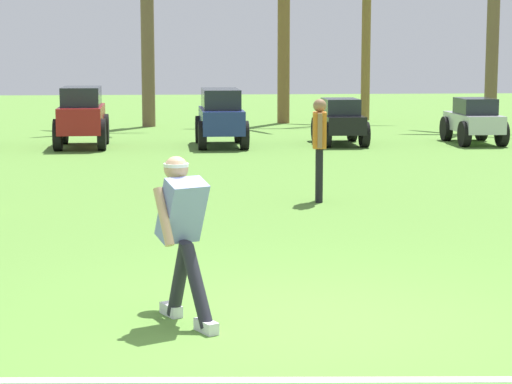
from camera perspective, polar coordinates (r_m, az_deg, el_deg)
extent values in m
plane|color=#5A8B36|center=(8.62, 2.98, -7.50)|extent=(80.00, 80.00, 0.00)
cube|color=white|center=(7.23, 4.60, -10.64)|extent=(26.46, 2.22, 0.01)
cylinder|color=#23232D|center=(8.65, -4.40, -4.98)|extent=(0.27, 0.37, 0.72)
cube|color=silver|center=(8.87, -4.87, -6.72)|extent=(0.21, 0.28, 0.10)
cylinder|color=#23232D|center=(8.39, -3.39, -5.40)|extent=(0.31, 0.44, 0.69)
cube|color=silver|center=(8.34, -2.86, -7.68)|extent=(0.21, 0.28, 0.10)
cube|color=#7A84C6|center=(8.48, -4.25, -1.04)|extent=(0.48, 0.50, 0.58)
sphere|color=tan|center=(8.52, -4.59, 1.35)|extent=(0.28, 0.28, 0.21)
cylinder|color=white|center=(8.51, -4.59, 1.55)|extent=(0.29, 0.29, 0.03)
cylinder|color=tan|center=(8.83, -4.08, -1.65)|extent=(0.34, 0.54, 0.27)
cylinder|color=tan|center=(8.35, -5.29, -1.42)|extent=(0.20, 0.29, 0.49)
cylinder|color=white|center=(9.06, -4.70, -1.54)|extent=(0.37, 0.37, 0.06)
cylinder|color=black|center=(15.05, 3.64, 0.94)|extent=(0.12, 0.12, 0.82)
cylinder|color=black|center=(15.23, 3.62, 1.03)|extent=(0.12, 0.12, 0.82)
cube|color=orange|center=(15.06, 3.65, 3.55)|extent=(0.24, 0.36, 0.54)
cylinder|color=#936B4C|center=(14.85, 3.68, 3.52)|extent=(0.08, 0.08, 0.52)
cylinder|color=#936B4C|center=(15.27, 3.63, 3.65)|extent=(0.08, 0.08, 0.52)
sphere|color=#936B4C|center=(15.04, 3.66, 4.95)|extent=(0.22, 0.22, 0.20)
cube|color=maroon|center=(23.58, -9.93, 4.14)|extent=(1.02, 2.37, 0.60)
cube|color=#1E232B|center=(23.60, -9.95, 5.41)|extent=(0.89, 1.57, 0.44)
cylinder|color=black|center=(24.42, -10.93, 3.55)|extent=(0.19, 0.72, 0.72)
cylinder|color=black|center=(24.35, -8.63, 3.59)|extent=(0.19, 0.72, 0.72)
cylinder|color=black|center=(22.87, -11.26, 3.22)|extent=(0.19, 0.72, 0.72)
cylinder|color=black|center=(22.80, -8.81, 3.27)|extent=(0.19, 0.72, 0.72)
cube|color=navy|center=(23.48, -2.01, 4.11)|extent=(0.99, 2.41, 0.55)
cube|color=#1E232B|center=(23.59, -2.04, 5.36)|extent=(0.87, 1.81, 0.46)
cylinder|color=black|center=(24.31, -3.26, 3.59)|extent=(0.19, 0.66, 0.66)
cylinder|color=black|center=(24.36, -1.00, 3.62)|extent=(0.19, 0.66, 0.66)
cylinder|color=black|center=(22.64, -3.09, 3.24)|extent=(0.19, 0.66, 0.66)
cylinder|color=black|center=(22.70, -0.66, 3.27)|extent=(0.19, 0.66, 0.66)
cube|color=black|center=(24.02, 4.80, 3.95)|extent=(0.91, 2.20, 0.42)
cube|color=#1E232B|center=(23.90, 4.86, 4.89)|extent=(0.80, 1.10, 0.38)
cylinder|color=black|center=(24.72, 3.46, 3.60)|extent=(0.18, 0.60, 0.60)
cylinder|color=black|center=(24.87, 5.51, 3.61)|extent=(0.18, 0.60, 0.60)
cylinder|color=black|center=(23.21, 4.03, 3.28)|extent=(0.18, 0.60, 0.60)
cylinder|color=black|center=(23.37, 6.21, 3.29)|extent=(0.18, 0.60, 0.60)
cube|color=#B7BABF|center=(24.69, 12.33, 3.91)|extent=(0.91, 2.20, 0.42)
cube|color=#1E232B|center=(24.57, 12.42, 4.82)|extent=(0.80, 1.10, 0.38)
cylinder|color=black|center=(25.31, 10.81, 3.58)|extent=(0.18, 0.60, 0.60)
cylinder|color=black|center=(25.57, 12.76, 3.57)|extent=(0.18, 0.60, 0.60)
cylinder|color=black|center=(23.84, 11.83, 3.26)|extent=(0.18, 0.60, 0.60)
cylinder|color=black|center=(24.12, 13.88, 3.25)|extent=(0.18, 0.60, 0.60)
cylinder|color=brown|center=(29.32, -6.23, 9.65)|extent=(0.38, 0.38, 6.05)
cylinder|color=brown|center=(30.45, 1.60, 9.25)|extent=(0.37, 0.37, 5.63)
cylinder|color=brown|center=(31.85, 6.32, 9.25)|extent=(0.28, 0.28, 5.72)
cylinder|color=brown|center=(29.73, 13.42, 9.92)|extent=(0.36, 0.36, 6.53)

